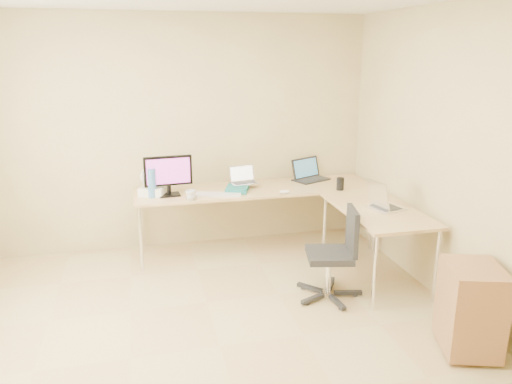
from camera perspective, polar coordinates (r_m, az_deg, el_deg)
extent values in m
plane|color=tan|center=(4.05, -4.12, -17.12)|extent=(4.50, 4.50, 0.00)
plane|color=tan|center=(5.71, -8.14, 6.59)|extent=(4.50, 0.00, 4.50)
plane|color=tan|center=(1.52, 9.98, -20.76)|extent=(4.50, 0.00, 4.50)
plane|color=tan|center=(4.36, 23.91, 2.52)|extent=(0.00, 4.50, 4.50)
cube|color=tan|center=(5.66, -0.05, -3.08)|extent=(2.65, 0.70, 0.73)
cube|color=tan|center=(5.10, 13.40, -5.71)|extent=(0.70, 1.30, 0.73)
cube|color=black|center=(5.29, -9.95, 1.83)|extent=(0.51, 0.20, 0.43)
cube|color=#156665|center=(5.44, -2.14, 0.41)|extent=(0.31, 0.37, 0.05)
cube|color=silver|center=(5.51, -1.35, 1.93)|extent=(0.33, 0.28, 0.19)
cube|color=black|center=(5.89, 6.31, 2.55)|extent=(0.49, 0.44, 0.26)
cube|color=silver|center=(5.28, -4.32, -0.28)|extent=(0.49, 0.27, 0.02)
ellipsoid|color=white|center=(5.34, 3.27, 0.03)|extent=(0.12, 0.09, 0.04)
imported|color=silver|center=(5.14, -7.42, -0.35)|extent=(0.13, 0.13, 0.10)
cylinder|color=#BBBBBB|center=(5.16, -7.35, -0.71)|extent=(0.14, 0.14, 0.03)
cylinder|color=teal|center=(5.27, -11.77, 1.02)|extent=(0.12, 0.12, 0.31)
cube|color=silver|center=(5.49, -11.75, -0.02)|extent=(0.25, 0.35, 0.01)
cube|color=white|center=(5.37, -11.73, 0.10)|extent=(0.30, 0.26, 0.09)
cylinder|color=white|center=(5.36, -11.80, 1.16)|extent=(0.25, 0.25, 0.29)
cylinder|color=black|center=(5.53, 9.56, 0.92)|extent=(0.10, 0.10, 0.14)
cube|color=silver|center=(4.95, 14.65, -0.56)|extent=(0.41, 0.36, 0.24)
cube|color=black|center=(4.59, 8.38, -6.11)|extent=(0.61, 0.61, 0.86)
cube|color=#A86B31|center=(4.13, 23.23, -12.02)|extent=(0.51, 0.57, 0.66)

